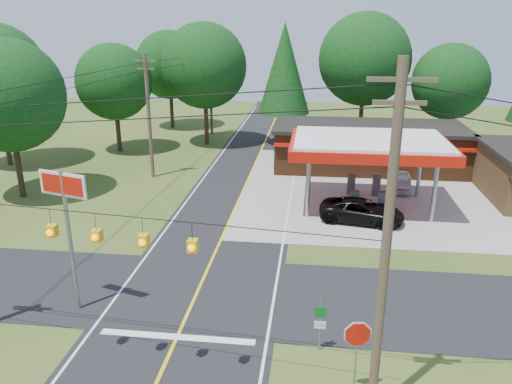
# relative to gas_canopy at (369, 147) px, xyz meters

# --- Properties ---
(ground) EXTENTS (120.00, 120.00, 0.00)m
(ground) POSITION_rel_gas_canopy_xyz_m (-9.00, -13.00, -4.27)
(ground) COLOR #334A1A
(ground) RESTS_ON ground
(main_highway) EXTENTS (8.00, 120.00, 0.02)m
(main_highway) POSITION_rel_gas_canopy_xyz_m (-9.00, -13.00, -4.26)
(main_highway) COLOR black
(main_highway) RESTS_ON ground
(cross_road) EXTENTS (70.00, 7.00, 0.02)m
(cross_road) POSITION_rel_gas_canopy_xyz_m (-9.00, -13.00, -4.25)
(cross_road) COLOR black
(cross_road) RESTS_ON ground
(lane_center_yellow) EXTENTS (0.15, 110.00, 0.00)m
(lane_center_yellow) POSITION_rel_gas_canopy_xyz_m (-9.00, -13.00, -4.24)
(lane_center_yellow) COLOR yellow
(lane_center_yellow) RESTS_ON main_highway
(gas_canopy) EXTENTS (10.60, 7.40, 4.88)m
(gas_canopy) POSITION_rel_gas_canopy_xyz_m (0.00, 0.00, 0.00)
(gas_canopy) COLOR gray
(gas_canopy) RESTS_ON ground
(convenience_store) EXTENTS (16.40, 7.55, 3.80)m
(convenience_store) POSITION_rel_gas_canopy_xyz_m (1.00, 9.98, -2.35)
(convenience_store) COLOR #573118
(convenience_store) RESTS_ON ground
(utility_pole_near_right) EXTENTS (1.80, 0.30, 11.50)m
(utility_pole_near_right) POSITION_rel_gas_canopy_xyz_m (-1.50, -20.00, 1.69)
(utility_pole_near_right) COLOR #473828
(utility_pole_near_right) RESTS_ON ground
(utility_pole_far_left) EXTENTS (1.80, 0.30, 10.00)m
(utility_pole_far_left) POSITION_rel_gas_canopy_xyz_m (-17.00, 5.00, 0.93)
(utility_pole_far_left) COLOR #473828
(utility_pole_far_left) RESTS_ON ground
(utility_pole_north) EXTENTS (0.30, 0.30, 9.50)m
(utility_pole_north) POSITION_rel_gas_canopy_xyz_m (-15.50, 22.00, 0.48)
(utility_pole_north) COLOR #473828
(utility_pole_north) RESTS_ON ground
(overhead_beacons) EXTENTS (17.04, 2.04, 1.03)m
(overhead_beacons) POSITION_rel_gas_canopy_xyz_m (-10.00, -19.00, 1.95)
(overhead_beacons) COLOR black
(overhead_beacons) RESTS_ON ground
(treeline_backdrop) EXTENTS (70.27, 51.59, 13.30)m
(treeline_backdrop) POSITION_rel_gas_canopy_xyz_m (-8.18, 11.01, 3.22)
(treeline_backdrop) COLOR #332316
(treeline_backdrop) RESTS_ON ground
(suv_car) EXTENTS (6.22, 6.22, 1.48)m
(suv_car) POSITION_rel_gas_canopy_xyz_m (-0.50, -3.00, -3.53)
(suv_car) COLOR black
(suv_car) RESTS_ON ground
(sedan_car) EXTENTS (4.47, 4.47, 1.32)m
(sedan_car) POSITION_rel_gas_canopy_xyz_m (3.00, 4.00, -3.61)
(sedan_car) COLOR silver
(sedan_car) RESTS_ON ground
(big_stop_sign) EXTENTS (2.34, 0.79, 6.54)m
(big_stop_sign) POSITION_rel_gas_canopy_xyz_m (-14.00, -15.01, 0.56)
(big_stop_sign) COLOR gray
(big_stop_sign) RESTS_ON ground
(octagonal_stop_sign) EXTENTS (0.99, 0.20, 2.90)m
(octagonal_stop_sign) POSITION_rel_gas_canopy_xyz_m (-2.00, -19.01, -2.07)
(octagonal_stop_sign) COLOR gray
(octagonal_stop_sign) RESTS_ON ground
(route_sign_post) EXTENTS (0.47, 0.09, 2.27)m
(route_sign_post) POSITION_rel_gas_canopy_xyz_m (-3.20, -16.77, -2.91)
(route_sign_post) COLOR gray
(route_sign_post) RESTS_ON ground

